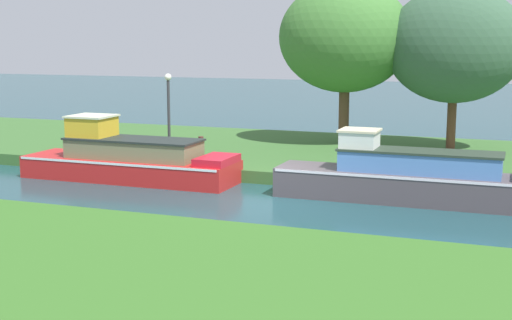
{
  "coord_description": "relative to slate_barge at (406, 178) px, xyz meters",
  "views": [
    {
      "loc": [
        6.52,
        -18.33,
        4.41
      ],
      "look_at": [
        -0.82,
        1.2,
        0.9
      ],
      "focal_mm": 49.86,
      "sensor_mm": 36.0,
      "label": 1
    }
  ],
  "objects": [
    {
      "name": "lamp_post",
      "position": [
        -8.53,
        2.3,
        1.56
      ],
      "size": [
        0.24,
        0.24,
        2.9
      ],
      "color": "#333338",
      "rests_on": "riverbank_far"
    },
    {
      "name": "red_narrowboat",
      "position": [
        -8.75,
        -0.0,
        -0.02
      ],
      "size": [
        7.06,
        1.94,
        2.03
      ],
      "color": "red",
      "rests_on": "ground_plane"
    },
    {
      "name": "willow_tree_centre",
      "position": [
        0.44,
        7.59,
        3.58
      ],
      "size": [
        5.04,
        3.43,
        5.98
      ],
      "color": "brown",
      "rests_on": "riverbank_far"
    },
    {
      "name": "mooring_post_near",
      "position": [
        -6.96,
        1.54,
        0.18
      ],
      "size": [
        0.17,
        0.17,
        0.9
      ],
      "primitive_type": "cylinder",
      "color": "#502E26",
      "rests_on": "riverbank_far"
    },
    {
      "name": "willow_tree_left",
      "position": [
        -3.67,
        7.63,
        3.87
      ],
      "size": [
        5.13,
        4.3,
        6.29
      ],
      "color": "brown",
      "rests_on": "riverbank_far"
    },
    {
      "name": "riverbank_near",
      "position": [
        -3.61,
        -10.2,
        -0.47
      ],
      "size": [
        72.0,
        10.0,
        0.4
      ],
      "primitive_type": "cube",
      "color": "#356824",
      "rests_on": "ground_plane"
    },
    {
      "name": "riverbank_far",
      "position": [
        -3.61,
        5.8,
        -0.47
      ],
      "size": [
        72.0,
        10.0,
        0.4
      ],
      "primitive_type": "cube",
      "color": "#38642D",
      "rests_on": "ground_plane"
    },
    {
      "name": "mooring_post_far",
      "position": [
        -0.81,
        1.54,
        0.18
      ],
      "size": [
        0.19,
        0.19,
        0.88
      ],
      "primitive_type": "cylinder",
      "color": "#543229",
      "rests_on": "riverbank_far"
    },
    {
      "name": "slate_barge",
      "position": [
        0.0,
        0.0,
        0.0
      ],
      "size": [
        7.05,
        1.57,
        1.96
      ],
      "color": "#51474C",
      "rests_on": "ground_plane"
    },
    {
      "name": "ground_plane",
      "position": [
        -3.61,
        -1.2,
        -0.67
      ],
      "size": [
        120.0,
        120.0,
        0.0
      ],
      "primitive_type": "plane",
      "color": "#1C444B"
    }
  ]
}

